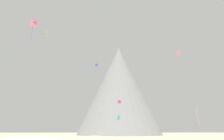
{
  "coord_description": "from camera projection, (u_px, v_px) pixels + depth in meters",
  "views": [
    {
      "loc": [
        -1.95,
        -29.56,
        3.17
      ],
      "look_at": [
        2.07,
        42.99,
        23.15
      ],
      "focal_mm": 34.75,
      "sensor_mm": 36.0,
      "label": 1
    }
  ],
  "objects": [
    {
      "name": "kite_blue_high",
      "position": [
        97.0,
        65.0,
        80.17
      ],
      "size": [
        1.06,
        1.04,
        0.81
      ],
      "rotation": [
        0.0,
        0.0,
        5.12
      ],
      "color": "blue"
    },
    {
      "name": "rock_massif",
      "position": [
        120.0,
        96.0,
        129.76
      ],
      "size": [
        68.91,
        68.91,
        53.5
      ],
      "color": "slate",
      "rests_on": "ground_plane"
    },
    {
      "name": "kite_teal_low",
      "position": [
        118.0,
        120.0,
        56.67
      ],
      "size": [
        0.75,
        0.82,
        4.21
      ],
      "rotation": [
        0.0,
        0.0,
        1.33
      ],
      "color": "teal"
    },
    {
      "name": "kite_rainbow_high",
      "position": [
        34.0,
        23.0,
        61.73
      ],
      "size": [
        1.89,
        1.88,
        5.73
      ],
      "rotation": [
        0.0,
        0.0,
        0.95
      ],
      "color": "#E5668C"
    },
    {
      "name": "kite_gold_high",
      "position": [
        47.0,
        33.0,
        81.2
      ],
      "size": [
        0.74,
        0.6,
        4.03
      ],
      "rotation": [
        0.0,
        0.0,
        1.45
      ],
      "color": "gold"
    },
    {
      "name": "kite_orange_low",
      "position": [
        197.0,
        112.0,
        52.12
      ],
      "size": [
        0.51,
        0.8,
        4.58
      ],
      "rotation": [
        0.0,
        0.0,
        3.68
      ],
      "color": "orange"
    },
    {
      "name": "kite_magenta_low",
      "position": [
        119.0,
        102.0,
        67.62
      ],
      "size": [
        1.07,
        1.05,
        0.98
      ],
      "rotation": [
        0.0,
        0.0,
        1.94
      ],
      "color": "#D1339E"
    },
    {
      "name": "kite_red_mid",
      "position": [
        179.0,
        53.0,
        58.27
      ],
      "size": [
        0.72,
        0.7,
        1.31
      ],
      "rotation": [
        0.0,
        0.0,
        5.11
      ],
      "color": "red"
    }
  ]
}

